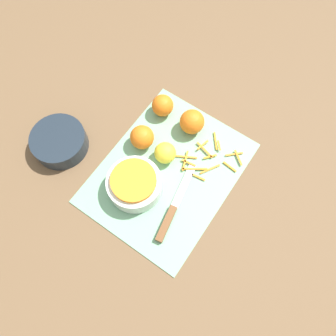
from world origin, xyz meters
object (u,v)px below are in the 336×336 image
Objects in this scene: bowl_speckled at (134,184)px; orange_right at (163,105)px; orange_left at (142,137)px; knife at (170,215)px; bowl_dark at (60,142)px; lemon at (165,153)px; orange_back at (192,122)px.

orange_right is at bearing 17.82° from bowl_speckled.
orange_right is (0.12, 0.01, -0.00)m from orange_left.
bowl_speckled and orange_left have the same top height.
knife is at bearing -94.53° from bowl_speckled.
bowl_speckled is at bearing -86.29° from bowl_dark.
bowl_dark is 0.66× the size of knife.
lemon is (-0.13, -0.10, -0.00)m from orange_right.
bowl_speckled is 0.26m from bowl_dark.
bowl_dark is (-0.02, 0.26, -0.01)m from bowl_speckled.
orange_right reaches higher than bowl_dark.
bowl_speckled is at bearing -152.14° from orange_left.
bowl_dark is 0.33m from orange_right.
bowl_speckled is 0.95× the size of bowl_dark.
lemon is (0.13, -0.02, -0.00)m from bowl_speckled.
bowl_speckled is 0.13m from lemon.
orange_back reaches higher than orange_right.
orange_right reaches higher than knife.
bowl_speckled is at bearing 74.91° from knife.
bowl_dark is 0.40m from orange_back.
orange_back is (0.13, -0.09, 0.00)m from orange_left.
knife is 3.66× the size of orange_right.
bowl_dark is 0.39m from knife.
bowl_speckled reaches higher than bowl_dark.
orange_right is at bearing 37.53° from lemon.
bowl_dark is at bearing 93.71° from bowl_speckled.
knife is (-0.01, -0.13, -0.03)m from bowl_speckled.
orange_left reaches higher than lemon.
bowl_dark is at bearing 145.81° from orange_right.
bowl_dark is 2.17× the size of orange_back.
orange_right is 1.06× the size of lemon.
orange_back is at bearing -5.61° from bowl_speckled.
knife is 0.18m from lemon.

